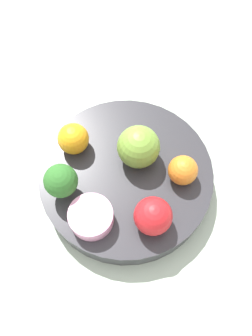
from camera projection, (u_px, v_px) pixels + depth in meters
The scene contains 9 objects.
ground_plane at pixel (126, 187), 0.52m from camera, with size 6.00×6.00×0.00m, color gray.
table_surface at pixel (126, 184), 0.51m from camera, with size 1.20×1.20×0.02m.
bowl at pixel (126, 177), 0.48m from camera, with size 0.25×0.25×0.04m.
broccoli at pixel (61, 181), 0.42m from camera, with size 0.04×0.04×0.06m.
apple_red at pixel (153, 216), 0.41m from camera, with size 0.05×0.05×0.05m.
apple_green at pixel (138, 147), 0.45m from camera, with size 0.06×0.06×0.06m.
orange_front at pixel (73, 139), 0.46m from camera, with size 0.04×0.04×0.04m.
orange_back at pixel (183, 170), 0.44m from camera, with size 0.04×0.04×0.04m.
small_cup at pixel (91, 217), 0.42m from camera, with size 0.06×0.06×0.02m.
Camera 1 is at (0.16, 0.12, 0.48)m, focal length 35.00 mm.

